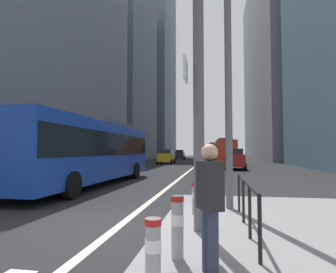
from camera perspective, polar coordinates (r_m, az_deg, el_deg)
ground_plane at (r=26.30m, az=4.69°, el=-6.72°), size 160.00×160.00×0.00m
lane_centre_line at (r=36.26m, az=6.01°, el=-5.66°), size 0.20×80.00×0.01m
office_tower_left_mid at (r=57.46m, az=-9.60°, el=12.56°), size 10.70×19.08×34.11m
office_tower_left_far at (r=81.00m, az=-4.15°, el=15.03°), size 13.20×19.80×53.45m
office_tower_right_mid at (r=56.42m, az=25.15°, el=16.15°), size 13.08×17.78×39.86m
office_tower_right_far at (r=81.84m, az=19.98°, el=11.84°), size 10.97×23.35×44.75m
city_bus_blue_oncoming at (r=14.66m, az=-15.55°, el=-2.43°), size 2.89×11.97×3.40m
city_bus_red_receding at (r=39.78m, az=11.43°, el=-2.74°), size 2.87×11.06×3.40m
city_bus_red_distant at (r=58.82m, az=9.36°, el=-2.81°), size 2.82×11.38×3.40m
car_oncoming_mid at (r=56.59m, az=2.42°, el=-3.70°), size 2.16×4.22×1.94m
car_receding_near at (r=27.22m, az=13.33°, el=-4.43°), size 2.18×4.59×1.94m
car_receding_far at (r=48.95m, az=11.73°, el=-3.75°), size 2.06×4.55×1.94m
car_oncoming_far at (r=37.82m, az=-0.35°, el=-4.08°), size 2.04×4.07×1.94m
traffic_signal_gantry at (r=6.51m, az=-11.97°, el=18.39°), size 5.83×0.65×6.00m
street_lamp_post at (r=8.76m, az=12.06°, el=21.04°), size 5.50×0.32×8.00m
bollard_left at (r=3.47m, az=-3.06°, el=-21.99°), size 0.20×0.20×0.80m
bollard_right at (r=4.34m, az=1.93°, el=-17.32°), size 0.20×0.20×0.91m
bollard_back at (r=7.24m, az=5.63°, el=-12.12°), size 0.20×0.20×0.76m
pedestrian_railing at (r=5.97m, az=15.61°, el=-11.33°), size 0.06×3.49×0.98m
pedestrian_waiting at (r=3.80m, az=8.51°, el=-12.84°), size 0.38×0.45×1.68m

